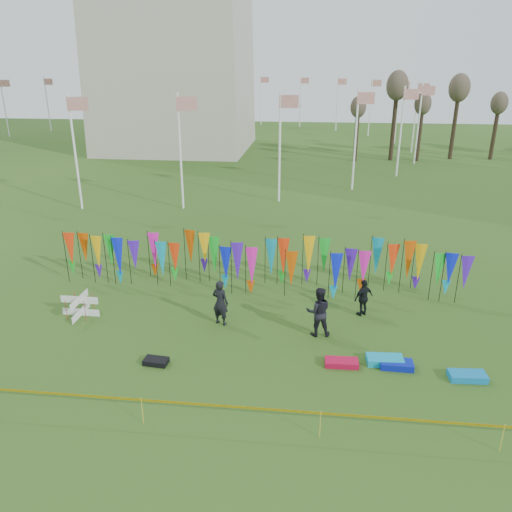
# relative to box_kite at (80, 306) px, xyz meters

# --- Properties ---
(ground) EXTENTS (160.00, 160.00, 0.00)m
(ground) POSITION_rel_box_kite_xyz_m (6.84, -4.25, -0.46)
(ground) COLOR #264914
(ground) RESTS_ON ground
(flagpole_ring) EXTENTS (57.40, 56.16, 8.00)m
(flagpole_ring) POSITION_rel_box_kite_xyz_m (-7.16, 43.75, 3.54)
(flagpole_ring) COLOR white
(flagpole_ring) RESTS_ON ground
(banner_row) EXTENTS (18.64, 0.64, 2.37)m
(banner_row) POSITION_rel_box_kite_xyz_m (7.12, 3.63, 1.03)
(banner_row) COLOR black
(banner_row) RESTS_ON ground
(caution_tape_near) EXTENTS (26.00, 0.02, 0.90)m
(caution_tape_near) POSITION_rel_box_kite_xyz_m (6.62, -6.15, 0.32)
(caution_tape_near) COLOR yellow
(caution_tape_near) RESTS_ON ground
(box_kite) EXTENTS (0.82, 0.82, 0.91)m
(box_kite) POSITION_rel_box_kite_xyz_m (0.00, 0.00, 0.00)
(box_kite) COLOR red
(box_kite) RESTS_ON ground
(person_left) EXTENTS (0.81, 0.70, 1.88)m
(person_left) POSITION_rel_box_kite_xyz_m (5.89, 0.01, 0.49)
(person_left) COLOR black
(person_left) RESTS_ON ground
(person_mid) EXTENTS (1.02, 0.70, 1.98)m
(person_mid) POSITION_rel_box_kite_xyz_m (9.76, -0.42, 0.53)
(person_mid) COLOR black
(person_mid) RESTS_ON ground
(person_right) EXTENTS (1.06, 0.98, 1.59)m
(person_right) POSITION_rel_box_kite_xyz_m (11.62, 1.42, 0.34)
(person_right) COLOR black
(person_right) RESTS_ON ground
(kite_bag_turquoise) EXTENTS (1.28, 0.69, 0.25)m
(kite_bag_turquoise) POSITION_rel_box_kite_xyz_m (12.10, -2.16, -0.33)
(kite_bag_turquoise) COLOR #0DA5CF
(kite_bag_turquoise) RESTS_ON ground
(kite_bag_blue) EXTENTS (1.13, 0.61, 0.23)m
(kite_bag_blue) POSITION_rel_box_kite_xyz_m (12.47, -2.37, -0.34)
(kite_bag_blue) COLOR #0B1DB3
(kite_bag_blue) RESTS_ON ground
(kite_bag_red) EXTENTS (1.16, 0.56, 0.21)m
(kite_bag_red) POSITION_rel_box_kite_xyz_m (10.60, -2.46, -0.35)
(kite_bag_red) COLOR #C20C37
(kite_bag_red) RESTS_ON ground
(kite_bag_black) EXTENTS (0.88, 0.56, 0.19)m
(kite_bag_black) POSITION_rel_box_kite_xyz_m (4.16, -3.10, -0.36)
(kite_bag_black) COLOR black
(kite_bag_black) RESTS_ON ground
(kite_bag_teal) EXTENTS (1.24, 0.65, 0.23)m
(kite_bag_teal) POSITION_rel_box_kite_xyz_m (14.71, -2.81, -0.34)
(kite_bag_teal) COLOR #0E7DC5
(kite_bag_teal) RESTS_ON ground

